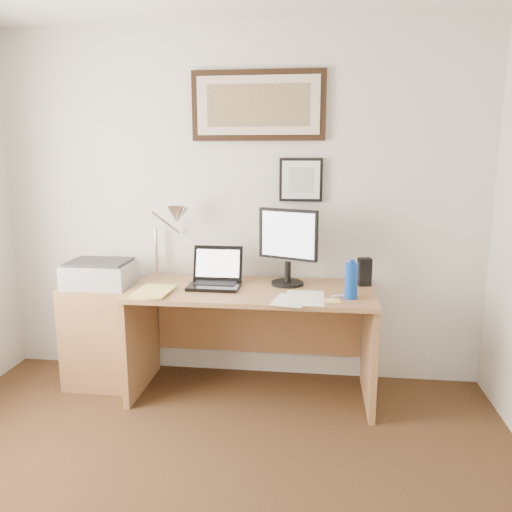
% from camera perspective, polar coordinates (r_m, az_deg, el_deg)
% --- Properties ---
extents(wall_back, '(3.50, 0.02, 2.50)m').
position_cam_1_polar(wall_back, '(3.60, -2.10, 5.58)').
color(wall_back, silver).
rests_on(wall_back, ground).
extents(side_cabinet, '(0.50, 0.40, 0.73)m').
position_cam_1_polar(side_cabinet, '(3.76, -16.94, -8.55)').
color(side_cabinet, '#95673E').
rests_on(side_cabinet, floor).
extents(water_bottle, '(0.08, 0.08, 0.22)m').
position_cam_1_polar(water_bottle, '(3.12, 10.83, -2.80)').
color(water_bottle, '#0D3DAD').
rests_on(water_bottle, desk).
extents(bottle_cap, '(0.04, 0.04, 0.02)m').
position_cam_1_polar(bottle_cap, '(3.10, 10.92, -0.62)').
color(bottle_cap, '#0D3DAD').
rests_on(bottle_cap, water_bottle).
extents(speaker, '(0.10, 0.09, 0.19)m').
position_cam_1_polar(speaker, '(3.45, 12.29, -1.78)').
color(speaker, black).
rests_on(speaker, desk).
extents(paper_sheet_a, '(0.24, 0.31, 0.00)m').
position_cam_1_polar(paper_sheet_a, '(3.06, 3.93, -5.07)').
color(paper_sheet_a, white).
rests_on(paper_sheet_a, desk).
extents(paper_sheet_b, '(0.24, 0.34, 0.00)m').
position_cam_1_polar(paper_sheet_b, '(3.11, 5.62, -4.80)').
color(paper_sheet_b, white).
rests_on(paper_sheet_b, desk).
extents(sticky_pad, '(0.10, 0.10, 0.01)m').
position_cam_1_polar(sticky_pad, '(3.05, 8.77, -5.10)').
color(sticky_pad, '#FDE378').
rests_on(sticky_pad, desk).
extents(marker_pen, '(0.14, 0.06, 0.02)m').
position_cam_1_polar(marker_pen, '(3.17, 9.93, -4.51)').
color(marker_pen, white).
rests_on(marker_pen, desk).
extents(book, '(0.23, 0.31, 0.02)m').
position_cam_1_polar(book, '(3.30, -13.42, -3.92)').
color(book, '#F1D671').
rests_on(book, desk).
extents(desk, '(1.60, 0.70, 0.75)m').
position_cam_1_polar(desk, '(3.46, -0.28, -7.15)').
color(desk, '#95673E').
rests_on(desk, floor).
extents(laptop, '(0.34, 0.30, 0.26)m').
position_cam_1_polar(laptop, '(3.38, -4.64, -2.48)').
color(laptop, black).
rests_on(laptop, desk).
extents(lcd_monitor, '(0.40, 0.22, 0.52)m').
position_cam_1_polar(lcd_monitor, '(3.35, 3.66, 1.48)').
color(lcd_monitor, black).
rests_on(lcd_monitor, desk).
extents(printer, '(0.44, 0.34, 0.18)m').
position_cam_1_polar(printer, '(3.60, -17.42, -1.92)').
color(printer, '#A7A7AA').
rests_on(printer, side_cabinet).
extents(desk_lamp, '(0.29, 0.27, 0.53)m').
position_cam_1_polar(desk_lamp, '(3.51, -9.19, 4.26)').
color(desk_lamp, silver).
rests_on(desk_lamp, desk).
extents(picture_large, '(0.92, 0.04, 0.47)m').
position_cam_1_polar(picture_large, '(3.55, 0.24, 16.82)').
color(picture_large, black).
rests_on(picture_large, wall_back).
extents(picture_small, '(0.30, 0.03, 0.30)m').
position_cam_1_polar(picture_small, '(3.51, 5.16, 8.66)').
color(picture_small, black).
rests_on(picture_small, wall_back).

